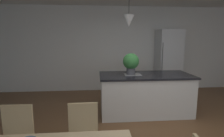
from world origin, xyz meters
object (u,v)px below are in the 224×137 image
kitchen_island (145,93)px  potted_plant_on_island (131,62)px  refrigerator (168,61)px  chair_far_right (83,137)px

kitchen_island → potted_plant_on_island: size_ratio=4.30×
kitchen_island → potted_plant_on_island: bearing=-180.0°
kitchen_island → refrigerator: size_ratio=1.04×
kitchen_island → potted_plant_on_island: (-0.34, -0.00, 0.71)m
refrigerator → potted_plant_on_island: size_ratio=4.15×
kitchen_island → potted_plant_on_island: 0.79m
potted_plant_on_island → kitchen_island: bearing=0.0°
kitchen_island → refrigerator: (1.16, 1.60, 0.52)m
kitchen_island → refrigerator: 2.05m
chair_far_right → kitchen_island: bearing=54.2°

